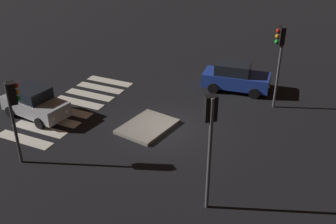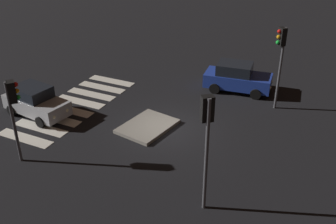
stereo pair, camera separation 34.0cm
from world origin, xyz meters
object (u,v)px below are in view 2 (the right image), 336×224
traffic_island (147,126)px  traffic_light_west (281,49)px  traffic_light_north (207,126)px  traffic_light_east (13,102)px  car_blue (237,78)px  car_silver (36,102)px

traffic_island → traffic_light_west: 8.29m
traffic_island → traffic_light_north: traffic_light_north is taller
traffic_island → traffic_light_east: bearing=-36.4°
traffic_island → car_blue: bearing=156.8°
car_blue → traffic_light_west: bearing=-35.7°
car_blue → traffic_light_east: (11.66, -6.57, 2.12)m
traffic_light_north → traffic_light_east: bearing=55.8°
car_blue → traffic_light_east: 13.55m
traffic_island → traffic_light_east: traffic_light_east is taller
traffic_light_north → traffic_light_west: 9.55m
traffic_light_west → traffic_light_east: 13.77m
traffic_light_north → traffic_light_east: (0.68, -8.60, -0.60)m
traffic_light_west → traffic_light_east: size_ratio=1.20×
car_blue → traffic_light_west: size_ratio=0.90×
traffic_light_west → traffic_light_east: bearing=1.0°
traffic_island → traffic_light_east: 6.95m
traffic_island → car_silver: (1.42, -6.24, 0.74)m
traffic_light_north → traffic_light_west: (-9.53, 0.62, 0.00)m
car_silver → car_blue: bearing=49.6°
traffic_light_west → car_silver: bearing=-17.7°
traffic_island → car_blue: size_ratio=0.77×
traffic_light_west → traffic_light_north: bearing=39.4°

